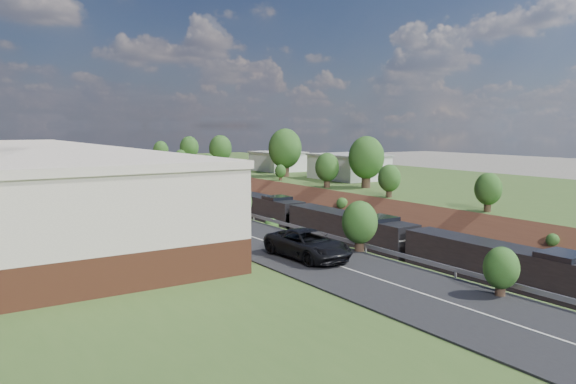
# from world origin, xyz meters

# --- Properties ---
(ground) EXTENTS (400.00, 400.00, 0.00)m
(ground) POSITION_xyz_m (0.00, 0.00, 0.00)
(ground) COLOR #6B665B
(ground) RESTS_ON ground
(platform_right) EXTENTS (44.00, 180.00, 5.00)m
(platform_right) POSITION_xyz_m (33.00, 60.00, 2.50)
(platform_right) COLOR #3C5925
(platform_right) RESTS_ON ground
(embankment_left) EXTENTS (10.00, 180.00, 10.00)m
(embankment_left) POSITION_xyz_m (-11.00, 60.00, 0.00)
(embankment_left) COLOR brown
(embankment_left) RESTS_ON ground
(embankment_right) EXTENTS (10.00, 180.00, 10.00)m
(embankment_right) POSITION_xyz_m (11.00, 60.00, 0.00)
(embankment_right) COLOR brown
(embankment_right) RESTS_ON ground
(rail_left_track) EXTENTS (1.58, 180.00, 0.18)m
(rail_left_track) POSITION_xyz_m (-2.60, 60.00, 0.09)
(rail_left_track) COLOR gray
(rail_left_track) RESTS_ON ground
(rail_right_track) EXTENTS (1.58, 180.00, 0.18)m
(rail_right_track) POSITION_xyz_m (2.60, 60.00, 0.09)
(rail_right_track) COLOR gray
(rail_right_track) RESTS_ON ground
(road) EXTENTS (8.00, 180.00, 0.10)m
(road) POSITION_xyz_m (-15.50, 60.00, 5.05)
(road) COLOR black
(road) RESTS_ON platform_left
(guardrail) EXTENTS (0.10, 171.00, 0.70)m
(guardrail) POSITION_xyz_m (-11.40, 59.80, 5.55)
(guardrail) COLOR #99999E
(guardrail) RESTS_ON platform_left
(commercial_building) EXTENTS (14.30, 62.30, 7.00)m
(commercial_building) POSITION_xyz_m (-28.00, 38.00, 8.51)
(commercial_building) COLOR brown
(commercial_building) RESTS_ON platform_left
(overpass) EXTENTS (24.50, 8.30, 7.40)m
(overpass) POSITION_xyz_m (0.00, 122.00, 4.92)
(overpass) COLOR gray
(overpass) RESTS_ON ground
(white_building_near) EXTENTS (9.00, 12.00, 4.00)m
(white_building_near) POSITION_xyz_m (23.50, 52.00, 7.00)
(white_building_near) COLOR silver
(white_building_near) RESTS_ON platform_right
(white_building_far) EXTENTS (8.00, 10.00, 3.60)m
(white_building_far) POSITION_xyz_m (23.00, 74.00, 6.80)
(white_building_far) COLOR silver
(white_building_far) RESTS_ON platform_right
(tree_right_large) EXTENTS (5.25, 5.25, 7.61)m
(tree_right_large) POSITION_xyz_m (17.00, 40.00, 9.38)
(tree_right_large) COLOR #473323
(tree_right_large) RESTS_ON platform_right
(tree_left_crest) EXTENTS (2.45, 2.45, 3.55)m
(tree_left_crest) POSITION_xyz_m (-11.80, 20.00, 7.04)
(tree_left_crest) COLOR #473323
(tree_left_crest) RESTS_ON platform_left
(freight_train) EXTENTS (3.24, 181.57, 4.78)m
(freight_train) POSITION_xyz_m (2.60, 90.04, 2.74)
(freight_train) COLOR black
(freight_train) RESTS_ON ground
(suv) EXTENTS (3.49, 7.07, 1.93)m
(suv) POSITION_xyz_m (-15.97, 8.11, 6.06)
(suv) COLOR black
(suv) RESTS_ON road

